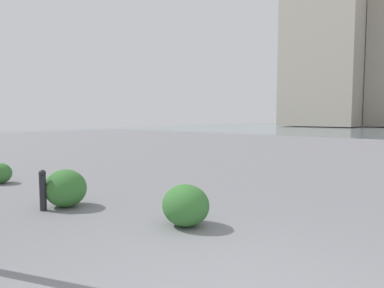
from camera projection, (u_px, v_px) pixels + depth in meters
name	position (u px, v px, depth m)	size (l,w,h in m)	color
building_annex	(327.00, 57.00, 61.92)	(12.64, 13.45, 24.50)	#B2A899
bollard_near	(43.00, 189.00, 6.35)	(0.13, 0.13, 0.76)	#232328
shrub_round	(186.00, 205.00, 5.46)	(0.78, 0.70, 0.66)	#387533
shrub_wide	(0.00, 173.00, 8.93)	(0.62, 0.56, 0.53)	#387533
shrub_tall	(65.00, 188.00, 6.63)	(0.84, 0.76, 0.72)	#387533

